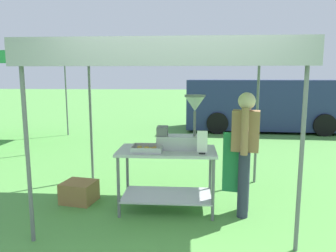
% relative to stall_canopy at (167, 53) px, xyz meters
% --- Properties ---
extents(ground_plane, '(70.00, 70.00, 0.00)m').
position_rel_stall_canopy_xyz_m(ground_plane, '(0.18, 4.99, -2.11)').
color(ground_plane, '#519342').
extents(stall_canopy, '(3.04, 2.38, 2.19)m').
position_rel_stall_canopy_xyz_m(stall_canopy, '(0.00, 0.00, 0.00)').
color(stall_canopy, slate).
rests_on(stall_canopy, ground).
extents(donut_cart, '(1.30, 0.69, 0.84)m').
position_rel_stall_canopy_xyz_m(donut_cart, '(0.00, -0.10, -1.51)').
color(donut_cart, '#B7B7BC').
rests_on(donut_cart, ground).
extents(donut_tray, '(0.40, 0.34, 0.07)m').
position_rel_stall_canopy_xyz_m(donut_tray, '(-0.25, -0.20, -1.25)').
color(donut_tray, '#B7B7BC').
rests_on(donut_tray, donut_cart).
extents(donut_fryer, '(0.64, 0.28, 0.72)m').
position_rel_stall_canopy_xyz_m(donut_fryer, '(0.20, -0.04, -1.00)').
color(donut_fryer, '#B7B7BC').
rests_on(donut_fryer, donut_cart).
extents(menu_sign, '(0.13, 0.05, 0.29)m').
position_rel_stall_canopy_xyz_m(menu_sign, '(0.46, -0.30, -1.14)').
color(menu_sign, black).
rests_on(menu_sign, donut_cart).
extents(vendor, '(0.47, 0.54, 1.61)m').
position_rel_stall_canopy_xyz_m(vendor, '(1.01, -0.16, -1.21)').
color(vendor, '#2D3347').
rests_on(vendor, ground).
extents(supply_crate, '(0.52, 0.48, 0.30)m').
position_rel_stall_canopy_xyz_m(supply_crate, '(-1.29, 0.08, -1.96)').
color(supply_crate, olive).
rests_on(supply_crate, ground).
extents(van_navy, '(5.30, 2.30, 1.69)m').
position_rel_stall_canopy_xyz_m(van_navy, '(2.82, 6.68, -1.23)').
color(van_navy, navy).
rests_on(van_navy, ground).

